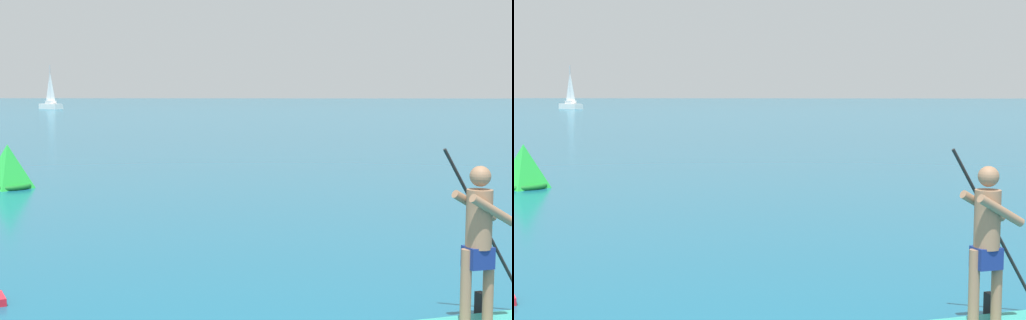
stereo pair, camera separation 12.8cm
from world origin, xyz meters
TOP-DOWN VIEW (x-y plane):
  - paddleboarder_mid_center at (1.09, 3.01)m, footprint 3.22×1.57m
  - race_marker_buoy at (-8.20, 13.30)m, footprint 1.16×1.16m
  - sailboat_left_horizon at (-34.15, 89.88)m, footprint 3.95×3.64m

SIDE VIEW (x-z plane):
  - paddleboarder_mid_center at x=1.09m, z-range -0.54..1.38m
  - race_marker_buoy at x=-8.20m, z-range -0.07..1.04m
  - sailboat_left_horizon at x=-34.15m, z-range -2.09..3.68m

